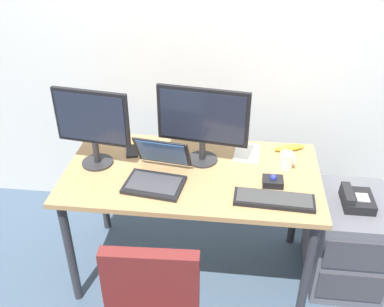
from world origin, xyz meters
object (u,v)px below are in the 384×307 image
desk_phone (356,200)px  monitor_side (92,123)px  keyboard (274,200)px  paper_notepad (247,153)px  file_cabinet (346,240)px  laptop (157,173)px  cell_phone (132,151)px  coffee_mug (287,160)px  trackball_mouse (273,181)px  banana (289,148)px  monitor_main (203,120)px

desk_phone → monitor_side: bearing=-179.8°
keyboard → paper_notepad: keyboard is taller
file_cabinet → paper_notepad: size_ratio=2.81×
monitor_side → laptop: size_ratio=1.26×
file_cabinet → laptop: bearing=-172.6°
desk_phone → cell_phone: (-1.32, 0.15, 0.14)m
coffee_mug → cell_phone: bearing=175.9°
file_cabinet → desk_phone: bearing=-116.8°
desk_phone → monitor_side: size_ratio=0.44×
keyboard → cell_phone: size_ratio=2.93×
file_cabinet → keyboard: keyboard is taller
desk_phone → trackball_mouse: 0.52m
coffee_mug → cell_phone: (-0.92, 0.06, -0.04)m
coffee_mug → banana: coffee_mug is taller
trackball_mouse → laptop: bearing=-177.4°
keyboard → coffee_mug: (0.08, 0.33, 0.03)m
laptop → cell_phone: 0.35m
monitor_main → keyboard: size_ratio=1.24×
trackball_mouse → paper_notepad: bearing=114.6°
cell_phone → banana: bearing=-6.7°
coffee_mug → banana: size_ratio=0.50×
monitor_main → paper_notepad: 0.38m
keyboard → banana: bearing=77.4°
laptop → banana: bearing=28.1°
monitor_main → banana: size_ratio=2.73×
keyboard → trackball_mouse: (-0.00, 0.15, 0.01)m
trackball_mouse → banana: size_ratio=0.58×
monitor_side → cell_phone: size_ratio=3.23×
keyboard → banana: banana is taller
file_cabinet → monitor_side: bearing=-179.2°
paper_notepad → banana: (0.26, 0.06, 0.01)m
file_cabinet → coffee_mug: coffee_mug is taller
banana → desk_phone: bearing=-35.7°
desk_phone → laptop: (-1.11, -0.13, 0.19)m
paper_notepad → keyboard: bearing=-72.7°
monitor_side → keyboard: bearing=-13.7°
laptop → trackball_mouse: size_ratio=3.31×
monitor_main → keyboard: bearing=-40.8°
trackball_mouse → cell_phone: size_ratio=0.77×
laptop → cell_phone: bearing=126.9°
laptop → paper_notepad: (0.48, 0.33, -0.04)m
trackball_mouse → coffee_mug: 0.20m
monitor_side → cell_phone: monitor_side is taller
keyboard → trackball_mouse: 0.15m
file_cabinet → monitor_main: bearing=174.9°
paper_notepad → monitor_side: bearing=-166.4°
desk_phone → paper_notepad: 0.67m
laptop → coffee_mug: bearing=16.5°
monitor_main → cell_phone: (-0.43, 0.05, -0.26)m
monitor_main → file_cabinet: bearing=-5.1°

